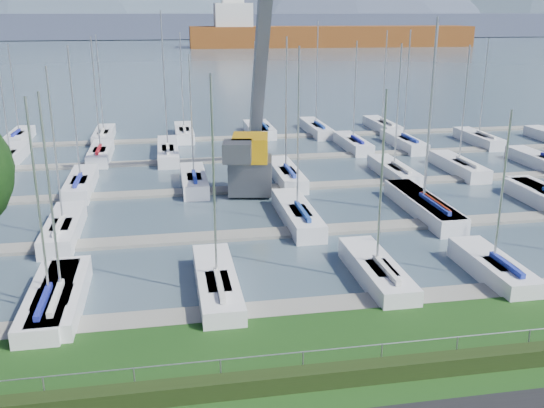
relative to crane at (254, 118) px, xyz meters
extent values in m
cube|color=#465967|center=(-1.12, 233.84, -5.73)|extent=(800.00, 540.00, 0.20)
cube|color=black|center=(-1.12, -26.56, -4.98)|extent=(80.00, 0.70, 0.70)
cylinder|color=#96989E|center=(-1.12, -26.16, -4.13)|extent=(80.00, 0.04, 0.04)
cube|color=#464E67|center=(-1.12, 303.84, 0.67)|extent=(900.00, 80.00, 12.00)
cube|color=#65625F|center=(-1.12, -20.16, -5.55)|extent=(90.00, 1.60, 0.25)
cube|color=slate|center=(-1.12, -10.16, -5.55)|extent=(90.00, 1.60, 0.25)
cube|color=slate|center=(-1.12, -0.16, -5.55)|extent=(90.00, 1.60, 0.25)
cube|color=slate|center=(-1.12, 9.84, -5.55)|extent=(90.00, 1.60, 0.25)
cube|color=slate|center=(-1.12, 19.84, -5.55)|extent=(90.00, 1.60, 0.25)
cube|color=#4F5055|center=(-0.46, -1.23, -4.13)|extent=(3.72, 3.72, 2.60)
cube|color=#C68A0B|center=(-0.46, -1.23, -2.03)|extent=(3.17, 3.81, 1.80)
cube|color=#525459|center=(1.34, 3.27, 6.97)|extent=(1.07, 11.22, 19.89)
cube|color=#515358|center=(-1.66, -3.23, -1.83)|extent=(2.36, 2.52, 1.40)
cube|color=brown|center=(59.94, 194.43, -2.83)|extent=(111.30, 21.22, 10.00)
cube|color=silver|center=(21.17, 195.56, 4.67)|extent=(14.40, 14.40, 12.00)
cube|color=silver|center=(21.17, 195.56, 11.67)|extent=(8.23, 8.23, 4.00)
camera|label=1|loc=(-6.60, -44.89, 7.60)|focal=40.00mm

